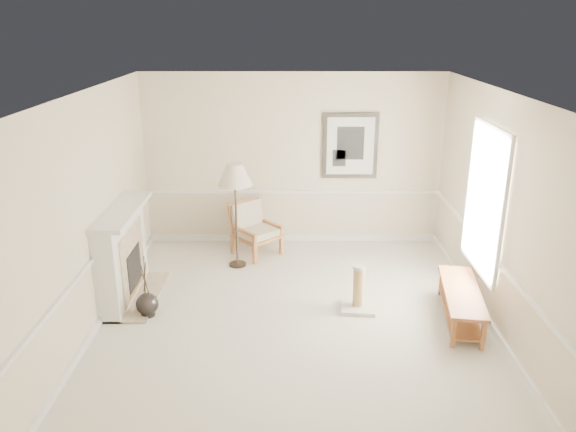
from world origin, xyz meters
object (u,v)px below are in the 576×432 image
at_px(floor_lamp, 235,177).
at_px(scratching_post, 358,296).
at_px(floor_vase, 147,305).
at_px(armchair, 253,226).
at_px(bench, 461,300).

distance_m(floor_lamp, scratching_post, 2.57).
xyz_separation_m(floor_vase, floor_lamp, (1.04, 1.60, 1.28)).
bearing_deg(armchair, floor_lamp, -155.69).
xyz_separation_m(armchair, floor_lamp, (-0.22, -0.52, 0.98)).
height_order(floor_vase, armchair, floor_vase).
bearing_deg(armchair, floor_vase, -163.70).
relative_size(armchair, floor_lamp, 0.57).
relative_size(floor_vase, armchair, 0.91).
bearing_deg(scratching_post, bench, -12.36).
bearing_deg(floor_vase, bench, -1.36).
xyz_separation_m(bench, scratching_post, (-1.29, 0.28, -0.08)).
height_order(floor_lamp, scratching_post, floor_lamp).
distance_m(floor_vase, scratching_post, 2.79).
height_order(armchair, bench, armchair).
bearing_deg(floor_lamp, bench, -29.29).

